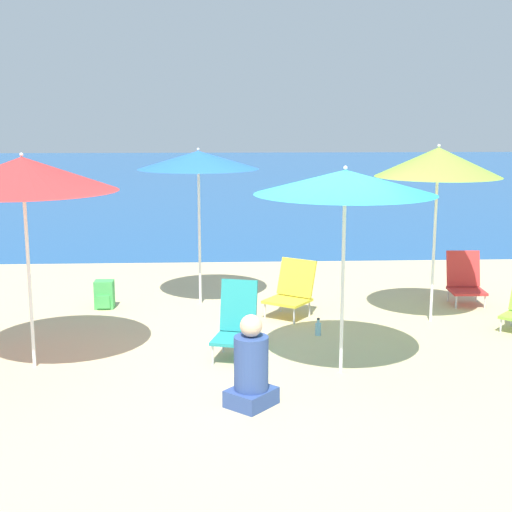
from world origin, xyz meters
The scene contains 12 objects.
ground_plane centered at (0.00, 0.00, 0.00)m, with size 60.00×60.00×0.00m, color #D1BA89.
sea_water centered at (0.00, 25.74, 0.00)m, with size 60.00×40.00×0.01m.
beach_umbrella_teal centered at (0.49, -0.05, 1.98)m, with size 1.82×1.82×2.15m.
beach_umbrella_lime centered at (1.98, 1.78, 2.06)m, with size 1.58×1.58×2.29m.
beach_umbrella_blue centered at (-1.04, 2.83, 2.03)m, with size 1.68×1.68×2.20m.
beach_umbrella_red centered at (-2.74, 0.30, 2.05)m, with size 1.93×1.93×2.27m.
beach_chair_teal centered at (-0.58, 0.54, 0.39)m, with size 0.55×0.67×0.84m.
beach_chair_yellow centered at (0.20, 2.13, 0.36)m, with size 0.76×0.77×0.74m.
beach_chair_red centered at (2.73, 2.68, 0.34)m, with size 0.49×0.56×0.73m.
person_seated_near centered at (-0.47, -0.86, 0.36)m, with size 0.54×0.54×0.87m.
backpack_green centered at (-2.37, 2.64, 0.19)m, with size 0.26×0.24×0.39m.
water_bottle centered at (0.43, 1.25, 0.08)m, with size 0.07×0.07×0.21m.
Camera 1 is at (-0.74, -7.05, 2.63)m, focal length 50.00 mm.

